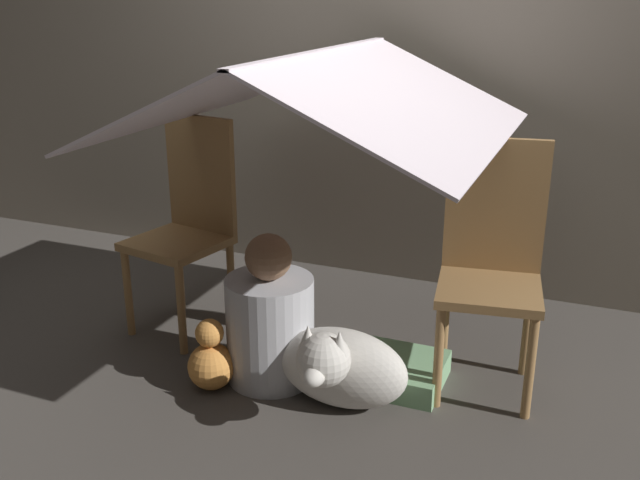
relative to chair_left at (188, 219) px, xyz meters
The scene contains 9 objects.
ground_plane 0.91m from the chair_left, 21.32° to the right, with size 8.80×8.80×0.00m, color #47423D.
wall_back 1.39m from the chair_left, 54.41° to the left, with size 7.00×0.05×2.50m.
chair_left is the anchor object (origin of this frame).
chair_right 1.38m from the chair_left, ahead, with size 0.45×0.45×0.99m.
sheet_canopy 0.93m from the chair_left, ahead, with size 1.42×1.49×0.33m.
person_front 0.71m from the chair_left, 29.19° to the right, with size 0.36×0.36×0.63m.
dog 1.07m from the chair_left, 25.33° to the right, with size 0.52×0.46×0.42m.
floor_cushion 1.15m from the chair_left, ahead, with size 0.43×0.34×0.10m.
plush_toy 0.74m from the chair_left, 51.74° to the right, with size 0.19×0.19×0.30m.
Camera 1 is at (1.06, -2.39, 1.53)m, focal length 40.00 mm.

